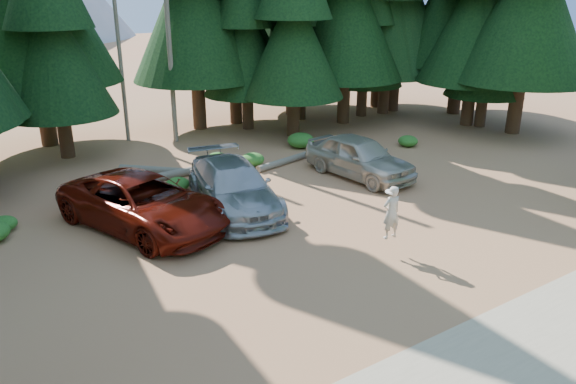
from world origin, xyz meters
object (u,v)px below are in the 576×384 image
object	(u,v)px
frisbee_player	(391,212)
log_left	(156,178)
silver_minivan_right	(359,157)
red_pickup	(144,203)
log_right	(294,158)
silver_minivan_center	(234,187)
log_mid	(160,170)

from	to	relation	value
frisbee_player	log_left	bearing A→B (deg)	-67.07
silver_minivan_right	log_left	bearing A→B (deg)	145.20
red_pickup	silver_minivan_right	xyz separation A→B (m)	(9.32, 0.15, -0.01)
silver_minivan_right	log_right	distance (m)	3.51
silver_minivan_center	silver_minivan_right	size ratio (longest dim) A/B	1.15
silver_minivan_center	silver_minivan_right	distance (m)	6.09
silver_minivan_right	log_left	distance (m)	8.42
log_mid	silver_minivan_right	bearing A→B (deg)	7.96
log_left	log_mid	distance (m)	1.03
log_right	silver_minivan_right	bearing A→B (deg)	-85.46
silver_minivan_right	log_mid	size ratio (longest dim) A/B	1.39
silver_minivan_center	log_right	xyz separation A→B (m)	(5.04, 3.60, -0.70)
red_pickup	silver_minivan_center	size ratio (longest dim) A/B	1.08
frisbee_player	log_right	distance (m)	9.79
red_pickup	log_left	xyz separation A→B (m)	(1.99, 4.22, -0.71)
log_mid	frisbee_player	bearing A→B (deg)	-31.12
silver_minivan_right	log_right	world-z (taller)	silver_minivan_right
log_right	silver_minivan_center	bearing A→B (deg)	-157.61
log_left	red_pickup	bearing A→B (deg)	-116.17
log_right	red_pickup	bearing A→B (deg)	-170.73
silver_minivan_right	frisbee_player	distance (m)	7.18
silver_minivan_center	frisbee_player	distance (m)	6.10
log_mid	red_pickup	bearing A→B (deg)	-72.12
red_pickup	silver_minivan_center	world-z (taller)	red_pickup
log_mid	log_left	bearing A→B (deg)	-76.69
log_left	log_right	size ratio (longest dim) A/B	1.05
log_mid	silver_minivan_center	bearing A→B (deg)	-38.17
frisbee_player	silver_minivan_right	bearing A→B (deg)	-118.87
silver_minivan_right	red_pickup	bearing A→B (deg)	175.17
silver_minivan_right	log_right	size ratio (longest dim) A/B	1.11
log_left	log_mid	size ratio (longest dim) A/B	1.32
silver_minivan_center	frisbee_player	size ratio (longest dim) A/B	3.59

